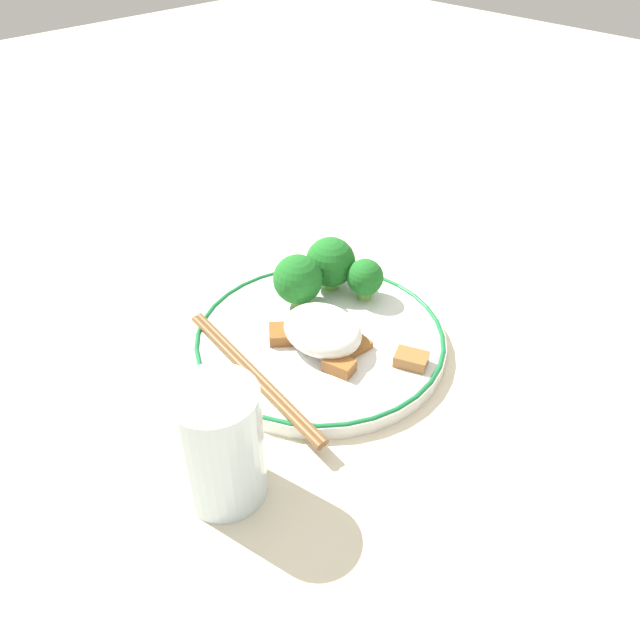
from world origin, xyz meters
TOP-DOWN VIEW (x-y plane):
  - ground_plane at (0.00, 0.00)m, footprint 3.00×3.00m
  - plate at (0.00, 0.00)m, footprint 0.27×0.27m
  - rice_mound at (0.01, -0.01)m, footprint 0.09×0.07m
  - broccoli_back_left at (-0.01, 0.08)m, footprint 0.04×0.04m
  - broccoli_back_center at (-0.06, 0.07)m, footprint 0.06×0.06m
  - broccoli_back_right at (-0.06, 0.02)m, footprint 0.05×0.05m
  - meat_near_front at (0.04, 0.01)m, footprint 0.03×0.04m
  - meat_near_left at (0.05, -0.03)m, footprint 0.03×0.03m
  - meat_near_right at (0.10, 0.03)m, footprint 0.04×0.03m
  - meat_near_back at (-0.02, -0.03)m, footprint 0.04×0.04m
  - chopsticks at (-0.00, -0.09)m, footprint 0.23×0.04m
  - drinking_glass at (0.08, -0.19)m, footprint 0.07×0.07m

SIDE VIEW (x-z plane):
  - ground_plane at x=0.00m, z-range 0.00..0.00m
  - plate at x=0.00m, z-range 0.00..0.02m
  - chopsticks at x=0.00m, z-range 0.02..0.02m
  - meat_near_front at x=0.04m, z-range 0.02..0.02m
  - meat_near_right at x=0.10m, z-range 0.02..0.03m
  - meat_near_back at x=-0.02m, z-range 0.02..0.03m
  - meat_near_left at x=0.05m, z-range 0.02..0.03m
  - rice_mound at x=0.01m, z-range 0.02..0.05m
  - broccoli_back_left at x=-0.01m, z-range 0.02..0.07m
  - broccoli_back_center at x=-0.06m, z-range 0.02..0.08m
  - broccoli_back_right at x=-0.06m, z-range 0.02..0.08m
  - drinking_glass at x=0.08m, z-range 0.00..0.11m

